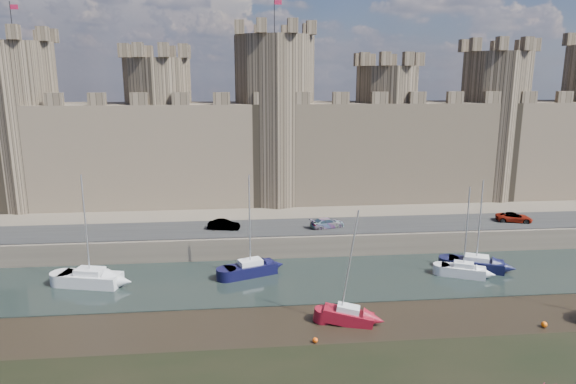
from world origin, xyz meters
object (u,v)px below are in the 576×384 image
Objects in this scene: car_3 at (514,217)px; sailboat_1 at (250,268)px; sailboat_0 at (90,278)px; car_2 at (327,223)px; car_1 at (224,225)px; sailboat_2 at (463,270)px; sailboat_3 at (476,263)px; sailboat_4 at (348,315)px.

car_3 is 33.86m from sailboat_1.
car_2 is at bearing 33.43° from sailboat_0.
car_2 is (12.25, -0.39, -0.01)m from car_1.
car_1 is at bearing -179.11° from sailboat_2.
car_1 is at bearing -174.48° from sailboat_3.
car_3 is 31.63m from sailboat_4.
sailboat_2 reaches higher than car_3.
sailboat_4 is at bearing -122.75° from sailboat_3.
sailboat_0 reaches higher than car_2.
sailboat_0 reaches higher than sailboat_3.
car_1 is at bearing 49.93° from sailboat_0.
sailboat_2 is at bearing -102.92° from car_1.
sailboat_4 is (-16.06, -10.44, -0.03)m from sailboat_3.
car_1 is 0.38× the size of sailboat_4.
car_3 is 15.40m from sailboat_2.
sailboat_3 is (23.92, -0.78, -0.06)m from sailboat_1.
sailboat_3 reaches higher than sailboat_2.
sailboat_1 is at bearing 141.32° from sailboat_4.
sailboat_1 reaches higher than sailboat_3.
sailboat_2 is at bearing 149.71° from car_3.
car_1 is 0.90× the size of car_2.
sailboat_1 is at bearing -161.96° from sailboat_2.
car_2 is at bearing -81.29° from car_1.
sailboat_1 is 1.09× the size of sailboat_3.
sailboat_4 is (10.73, -19.51, -2.39)m from car_1.
sailboat_0 is 39.65m from sailboat_3.
car_1 is 0.34× the size of sailboat_0.
sailboat_3 is at bearing 61.65° from sailboat_2.
sailboat_0 is at bearing 163.47° from sailboat_1.
sailboat_1 is at bearing 113.96° from car_2.
car_2 is 0.43× the size of sailboat_3.
car_1 is 12.25m from car_2.
sailboat_2 is (21.78, -2.41, -0.06)m from sailboat_1.
sailboat_3 is at bearing -22.67° from sailboat_1.
car_3 is (23.43, 0.19, -0.01)m from car_2.
car_1 is 0.35× the size of sailboat_1.
sailboat_1 is (15.72, 1.17, -0.02)m from sailboat_0.
sailboat_0 is 1.14× the size of sailboat_3.
sailboat_1 is at bearing -157.64° from sailboat_3.
sailboat_2 is (24.65, -10.70, -2.34)m from car_1.
car_3 is at bearing 24.37° from sailboat_0.
car_1 is 16.12m from sailboat_0.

